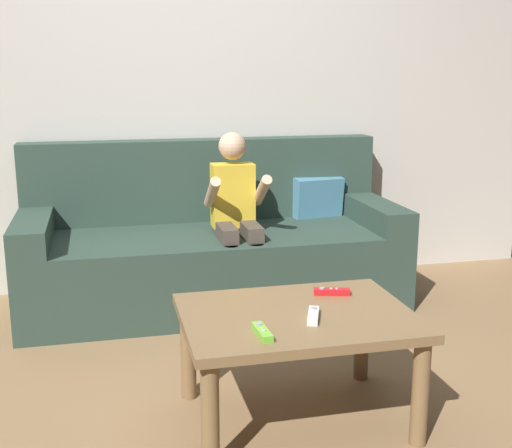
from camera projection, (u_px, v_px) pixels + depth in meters
ground_plane at (234, 419)px, 2.48m from camera, size 9.24×9.24×0.00m
wall_back at (173, 75)px, 3.81m from camera, size 4.62×0.05×2.50m
couch at (213, 249)px, 3.70m from camera, size 2.05×0.80×0.89m
person_seated_on_couch at (236, 211)px, 3.49m from camera, size 0.32×0.39×0.96m
coffee_table at (297, 330)px, 2.40m from camera, size 0.83×0.62×0.42m
game_remote_red_near_edge at (332, 292)px, 2.57m from camera, size 0.14×0.07×0.03m
game_remote_lime_center at (262, 332)px, 2.17m from camera, size 0.04×0.14×0.03m
game_remote_white_far_corner at (313, 316)px, 2.32m from camera, size 0.08×0.14×0.03m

